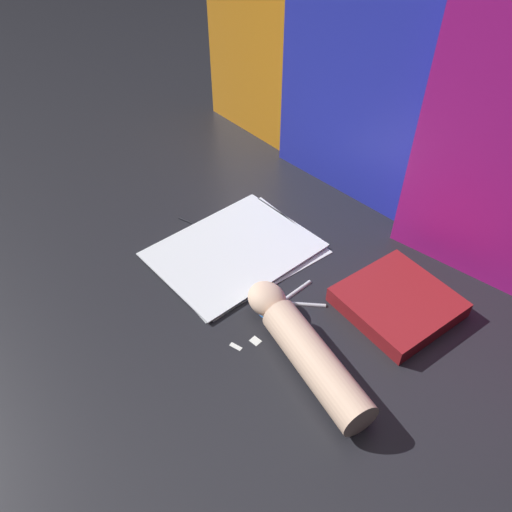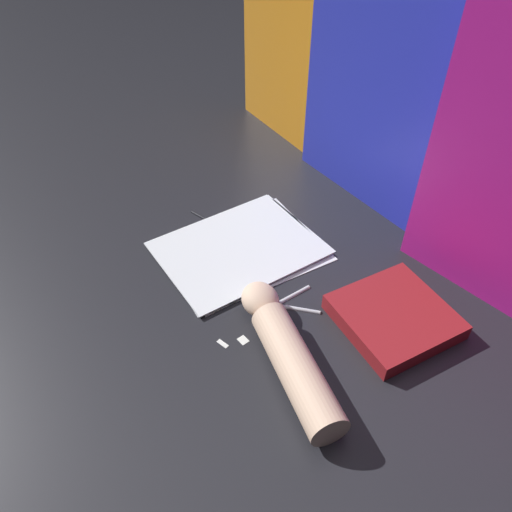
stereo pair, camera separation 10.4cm
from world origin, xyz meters
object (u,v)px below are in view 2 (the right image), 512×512
object	(u,v)px
book_closed	(394,317)
hand_forearm	(288,353)
paper_stack	(240,248)
scissors	(272,305)

from	to	relation	value
book_closed	hand_forearm	size ratio (longest dim) A/B	0.60
paper_stack	hand_forearm	size ratio (longest dim) A/B	1.05
paper_stack	book_closed	xyz separation A→B (m)	(0.34, 0.16, 0.01)
paper_stack	book_closed	world-z (taller)	book_closed
scissors	hand_forearm	size ratio (longest dim) A/B	0.41
hand_forearm	scissors	bearing A→B (deg)	159.23
scissors	hand_forearm	world-z (taller)	hand_forearm
paper_stack	book_closed	distance (m)	0.37
book_closed	scissors	bearing A→B (deg)	-130.62
scissors	book_closed	bearing A→B (deg)	49.38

